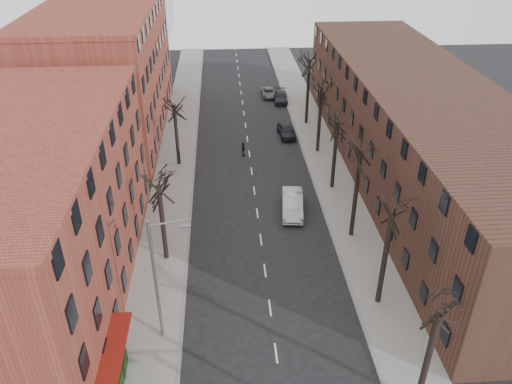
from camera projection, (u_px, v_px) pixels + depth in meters
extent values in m
cube|color=gray|center=(176.00, 160.00, 53.79)|extent=(4.00, 90.00, 0.15)
cube|color=gray|center=(322.00, 155.00, 54.77)|extent=(4.00, 90.00, 0.15)
cube|color=brown|center=(28.00, 221.00, 33.13)|extent=(12.00, 26.00, 12.00)
cube|color=brown|center=(106.00, 73.00, 57.46)|extent=(12.00, 28.00, 14.00)
cube|color=#472821|center=(417.00, 130.00, 48.45)|extent=(12.00, 50.00, 10.00)
cylinder|color=slate|center=(156.00, 282.00, 30.16)|extent=(0.20, 0.20, 9.00)
cylinder|color=slate|center=(168.00, 223.00, 28.02)|extent=(2.39, 0.12, 0.46)
cube|color=slate|center=(186.00, 226.00, 28.24)|extent=(0.50, 0.22, 0.14)
imported|color=#AFB1B6|center=(292.00, 204.00, 44.66)|extent=(2.37, 5.33, 1.70)
imported|color=black|center=(286.00, 130.00, 58.89)|extent=(2.09, 4.40, 1.45)
imported|color=black|center=(281.00, 97.00, 68.81)|extent=(2.17, 4.64, 1.31)
imported|color=#54575C|center=(268.00, 93.00, 70.62)|extent=(1.94, 4.09, 1.13)
imported|color=black|center=(243.00, 149.00, 54.36)|extent=(0.53, 1.00, 1.62)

